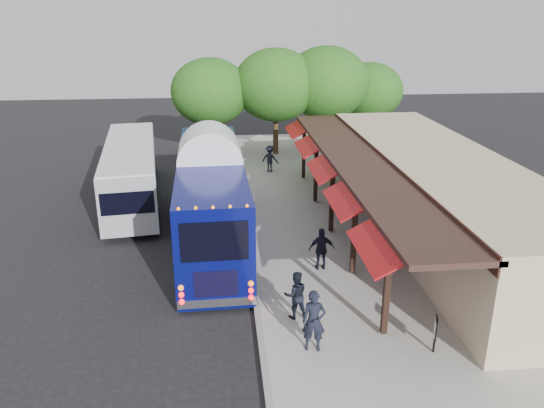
# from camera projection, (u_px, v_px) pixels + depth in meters

# --- Properties ---
(ground) EXTENTS (90.00, 90.00, 0.00)m
(ground) POSITION_uv_depth(u_px,v_px,m) (252.00, 282.00, 19.61)
(ground) COLOR black
(ground) RESTS_ON ground
(sidewalk) EXTENTS (10.00, 40.00, 0.15)m
(sidewalk) POSITION_uv_depth(u_px,v_px,m) (357.00, 232.00, 23.78)
(sidewalk) COLOR #9E9B93
(sidewalk) RESTS_ON ground
(curb) EXTENTS (0.20, 40.00, 0.16)m
(curb) POSITION_uv_depth(u_px,v_px,m) (247.00, 237.00, 23.33)
(curb) COLOR gray
(curb) RESTS_ON ground
(station_shelter) EXTENTS (8.15, 20.00, 3.60)m
(station_shelter) POSITION_uv_depth(u_px,v_px,m) (434.00, 193.00, 23.48)
(station_shelter) COLOR #C9AE8B
(station_shelter) RESTS_ON ground
(coach_bus) EXTENTS (2.99, 12.52, 3.98)m
(coach_bus) POSITION_uv_depth(u_px,v_px,m) (211.00, 193.00, 22.52)
(coach_bus) COLOR #070C5C
(coach_bus) RESTS_ON ground
(city_bus) EXTENTS (3.82, 11.54, 3.04)m
(city_bus) POSITION_uv_depth(u_px,v_px,m) (131.00, 170.00, 27.39)
(city_bus) COLOR #94969C
(city_bus) RESTS_ON ground
(ped_a) EXTENTS (0.75, 0.55, 1.87)m
(ped_a) POSITION_uv_depth(u_px,v_px,m) (314.00, 321.00, 15.15)
(ped_a) COLOR black
(ped_a) RESTS_ON sidewalk
(ped_b) EXTENTS (0.81, 0.65, 1.60)m
(ped_b) POSITION_uv_depth(u_px,v_px,m) (296.00, 295.00, 16.81)
(ped_b) COLOR black
(ped_b) RESTS_ON sidewalk
(ped_c) EXTENTS (0.98, 0.41, 1.66)m
(ped_c) POSITION_uv_depth(u_px,v_px,m) (322.00, 249.00, 19.98)
(ped_c) COLOR black
(ped_c) RESTS_ON sidewalk
(ped_d) EXTENTS (1.21, 1.02, 1.63)m
(ped_d) POSITION_uv_depth(u_px,v_px,m) (270.00, 159.00, 32.27)
(ped_d) COLOR black
(ped_d) RESTS_ON sidewalk
(sign_board) EXTENTS (0.21, 0.49, 1.11)m
(sign_board) POSITION_uv_depth(u_px,v_px,m) (436.00, 330.00, 15.08)
(sign_board) COLOR black
(sign_board) RESTS_ON sidewalk
(tree_left) EXTENTS (5.64, 5.64, 7.22)m
(tree_left) POSITION_uv_depth(u_px,v_px,m) (276.00, 85.00, 35.07)
(tree_left) COLOR #382314
(tree_left) RESTS_ON ground
(tree_mid) EXTENTS (5.72, 5.72, 7.32)m
(tree_mid) POSITION_uv_depth(u_px,v_px,m) (326.00, 83.00, 35.56)
(tree_mid) COLOR #382314
(tree_mid) RESTS_ON ground
(tree_right) EXTENTS (4.73, 4.73, 6.05)m
(tree_right) POSITION_uv_depth(u_px,v_px,m) (370.00, 91.00, 37.96)
(tree_right) COLOR #382314
(tree_right) RESTS_ON ground
(tree_far) EXTENTS (5.18, 5.18, 6.64)m
(tree_far) POSITION_uv_depth(u_px,v_px,m) (210.00, 92.00, 34.87)
(tree_far) COLOR #382314
(tree_far) RESTS_ON ground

